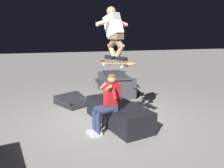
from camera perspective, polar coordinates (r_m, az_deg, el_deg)
The scene contains 7 objects.
ground_plane at distance 6.12m, azimuth -0.64°, elevation -9.05°, with size 40.00×40.00×0.00m, color gray.
ledge_box_main at distance 5.92m, azimuth 1.41°, elevation -7.14°, with size 2.08×0.79×0.51m, color black.
person_sitting_on_ledge at distance 5.29m, azimuth -1.03°, elevation -3.91°, with size 0.59×0.79×1.35m.
skateboard at distance 5.16m, azimuth 0.89°, elevation 5.10°, with size 1.00×0.65×0.13m.
skater_airborne at distance 5.15m, azimuth 0.47°, elevation 12.76°, with size 0.63×0.82×1.12m.
kicker_ramp at distance 7.56m, azimuth -9.03°, elevation -4.40°, with size 1.34×1.31×0.36m.
picnic_table_back at distance 8.51m, azimuth 0.90°, elevation 0.78°, with size 1.79×1.46×0.75m.
Camera 1 is at (-5.49, 1.43, 2.29)m, focal length 37.68 mm.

